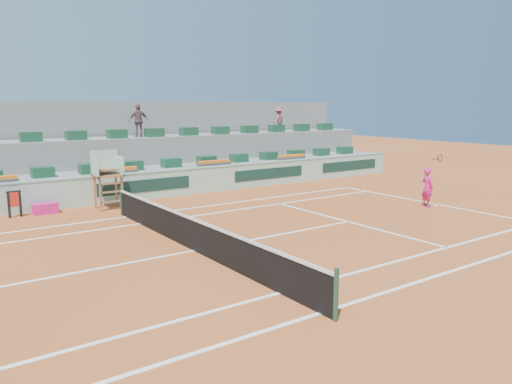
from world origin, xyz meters
TOP-DOWN VIEW (x-y plane):
  - ground at (0.00, 0.00)m, footprint 90.00×90.00m
  - seating_tier_lower at (0.00, 10.70)m, footprint 36.00×4.00m
  - seating_tier_upper at (0.00, 12.30)m, footprint 36.00×2.40m
  - stadium_back_wall at (0.00, 13.90)m, footprint 36.00×0.40m
  - player_bag at (-2.40, 7.88)m, footprint 0.95×0.42m
  - spectator_mid at (3.26, 11.91)m, footprint 1.02×0.49m
  - spectator_right at (12.26, 11.83)m, footprint 1.10×0.89m
  - court_lines at (0.00, 0.00)m, footprint 23.89×11.09m
  - tennis_net at (0.00, 0.00)m, footprint 0.10×11.97m
  - advertising_hoarding at (0.02, 8.50)m, footprint 36.00×0.34m
  - umpire_chair at (0.00, 7.50)m, footprint 1.10×0.90m
  - seat_row_lower at (0.00, 9.80)m, footprint 32.90×0.60m
  - seat_row_upper at (0.00, 11.70)m, footprint 32.90×0.60m
  - flower_planters at (-1.50, 9.00)m, footprint 26.80×0.36m
  - towel_rack at (-3.49, 7.88)m, footprint 0.52×0.09m
  - tennis_player at (11.12, 0.08)m, footprint 0.53×0.90m

SIDE VIEW (x-z plane):
  - ground at x=0.00m, z-range 0.00..0.00m
  - court_lines at x=0.00m, z-range 0.00..0.01m
  - player_bag at x=-2.40m, z-range 0.00..0.42m
  - tennis_net at x=0.00m, z-range -0.02..1.08m
  - seating_tier_lower at x=0.00m, z-range 0.00..1.20m
  - towel_rack at x=-3.49m, z-range 0.09..1.12m
  - advertising_hoarding at x=0.02m, z-range 0.00..1.26m
  - tennis_player at x=11.12m, z-range -0.30..1.97m
  - seating_tier_upper at x=0.00m, z-range 0.00..2.60m
  - flower_planters at x=-1.50m, z-range 1.19..1.47m
  - seat_row_lower at x=0.00m, z-range 1.20..1.64m
  - umpire_chair at x=0.00m, z-range 0.34..2.74m
  - stadium_back_wall at x=0.00m, z-range 0.00..4.40m
  - seat_row_upper at x=0.00m, z-range 2.60..3.04m
  - spectator_right at x=12.26m, z-range 2.60..4.08m
  - spectator_mid at x=3.26m, z-range 2.60..4.29m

